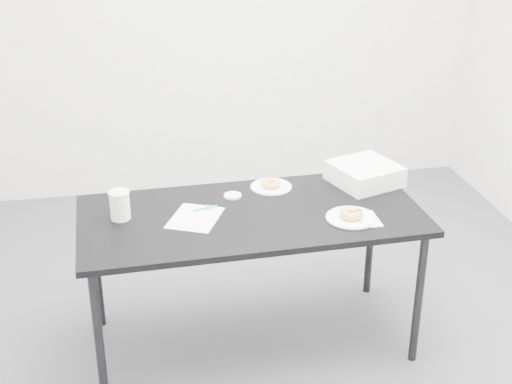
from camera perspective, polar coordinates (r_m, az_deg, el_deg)
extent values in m
plane|color=#48474C|center=(3.76, -0.22, -11.82)|extent=(4.00, 4.00, 0.00)
cube|color=white|center=(5.08, -4.54, 14.57)|extent=(4.00, 0.02, 2.70)
cube|color=black|center=(3.38, -0.40, -1.90)|extent=(1.64, 0.81, 0.03)
cylinder|color=black|center=(3.24, -12.45, -11.49)|extent=(0.04, 0.04, 0.71)
cylinder|color=black|center=(3.78, -12.66, -5.86)|extent=(0.04, 0.04, 0.71)
cylinder|color=black|center=(3.52, 12.87, -8.31)|extent=(0.04, 0.04, 0.71)
cylinder|color=black|center=(4.02, 9.14, -3.55)|extent=(0.04, 0.04, 0.71)
cube|color=white|center=(3.34, -4.89, -2.06)|extent=(0.31, 0.33, 0.00)
cube|color=green|center=(3.43, -3.78, -1.24)|extent=(0.06, 0.06, 0.00)
cylinder|color=#0B826B|center=(3.41, -4.09, -1.30)|extent=(0.12, 0.05, 0.01)
cube|color=white|center=(3.34, 8.38, -2.21)|extent=(0.17, 0.17, 0.00)
cylinder|color=white|center=(3.34, 7.63, -2.06)|extent=(0.24, 0.24, 0.01)
torus|color=#BD883C|center=(3.33, 7.65, -1.73)|extent=(0.13, 0.13, 0.04)
cylinder|color=white|center=(3.64, 1.22, 0.42)|extent=(0.21, 0.21, 0.01)
torus|color=#BD883C|center=(3.63, 1.22, 0.70)|extent=(0.11, 0.11, 0.03)
cylinder|color=silver|center=(3.35, -10.84, -1.04)|extent=(0.09, 0.09, 0.14)
cylinder|color=white|center=(3.54, -1.89, -0.29)|extent=(0.09, 0.09, 0.01)
cube|color=white|center=(3.72, 8.68, 1.47)|extent=(0.39, 0.39, 0.10)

